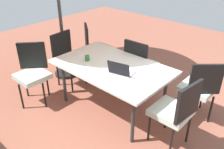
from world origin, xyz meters
TOP-DOWN VIEW (x-y plane):
  - ground_plane at (0.00, 0.00)m, footprint 10.00×10.00m
  - dining_table at (0.00, 0.00)m, footprint 1.72×1.06m
  - chair_south at (-0.00, -0.70)m, footprint 0.46×0.47m
  - chair_northeast at (1.11, 0.69)m, footprint 0.59×0.59m
  - chair_west at (-1.11, 0.05)m, footprint 0.49×0.48m
  - chair_southwest at (-1.09, -0.67)m, footprint 0.59×0.59m
  - chair_southeast at (1.13, -0.71)m, footprint 0.58×0.58m
  - chair_east at (1.11, -0.04)m, footprint 0.48×0.47m
  - laptop at (-0.27, 0.12)m, footprint 0.37×0.32m
  - cup at (0.39, 0.13)m, footprint 0.07×0.07m

SIDE VIEW (x-z plane):
  - ground_plane at x=0.00m, z-range -0.02..0.00m
  - chair_south at x=0.00m, z-range 0.06..1.04m
  - chair_northeast at x=1.11m, z-range 0.06..1.04m
  - chair_west at x=-1.11m, z-range 0.06..1.04m
  - chair_southwest at x=-1.09m, z-range 0.06..1.04m
  - chair_southeast at x=1.13m, z-range 0.06..1.04m
  - chair_east at x=1.11m, z-range 0.06..1.04m
  - dining_table at x=0.00m, z-range 0.33..1.10m
  - cup at x=0.39m, z-range 0.77..0.85m
  - laptop at x=-0.27m, z-range 0.71..0.92m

